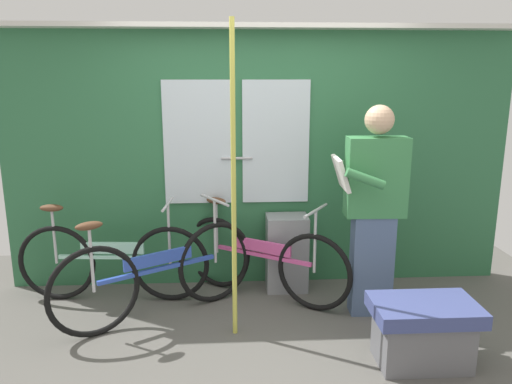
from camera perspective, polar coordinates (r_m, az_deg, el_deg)
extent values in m
cube|color=#56544F|center=(3.84, 1.48, -17.30)|extent=(5.57, 4.00, 0.04)
cube|color=#2D6B42|center=(4.57, 0.32, 3.47)|extent=(4.57, 0.08, 2.31)
cube|color=silver|center=(4.49, -6.70, 5.59)|extent=(0.60, 0.02, 1.10)
cube|color=silver|center=(4.50, 2.27, 5.70)|extent=(0.60, 0.02, 1.10)
cylinder|color=#B2B2B7|center=(4.48, -2.18, 3.87)|extent=(0.28, 0.02, 0.02)
cube|color=silver|center=(4.42, 0.42, 18.41)|extent=(4.57, 0.28, 0.04)
torus|color=black|center=(4.35, -4.63, -8.00)|extent=(0.63, 0.41, 0.71)
torus|color=black|center=(3.97, -17.99, -10.79)|extent=(0.63, 0.41, 0.71)
cube|color=#2D4CB2|center=(4.11, -11.02, -8.62)|extent=(0.86, 0.55, 0.03)
cube|color=#2D4CB2|center=(4.08, -11.07, -7.45)|extent=(0.50, 0.33, 0.10)
cylinder|color=#B7B7BC|center=(3.88, -18.26, -7.32)|extent=(0.02, 0.02, 0.51)
ellipsoid|color=brown|center=(3.80, -18.54, -3.68)|extent=(0.22, 0.18, 0.06)
cylinder|color=#B7B7BC|center=(4.26, -4.70, -4.53)|extent=(0.02, 0.02, 0.55)
cylinder|color=#B7B7BC|center=(4.18, -4.78, -0.91)|extent=(0.25, 0.39, 0.02)
torus|color=black|center=(4.41, -9.76, -8.09)|extent=(0.68, 0.10, 0.67)
torus|color=black|center=(4.70, -21.78, -7.54)|extent=(0.68, 0.10, 0.67)
cube|color=#9EDBC6|center=(4.51, -16.01, -7.14)|extent=(0.94, 0.10, 0.03)
cube|color=#9EDBC6|center=(4.48, -16.08, -6.15)|extent=(0.54, 0.07, 0.10)
cylinder|color=#B7B7BC|center=(4.62, -22.04, -4.66)|extent=(0.02, 0.02, 0.50)
ellipsoid|color=brown|center=(4.55, -22.32, -1.69)|extent=(0.21, 0.11, 0.06)
cylinder|color=#B7B7BC|center=(4.32, -9.90, -4.78)|extent=(0.02, 0.02, 0.54)
cylinder|color=#B7B7BC|center=(4.25, -10.04, -1.35)|extent=(0.06, 0.44, 0.02)
torus|color=black|center=(4.21, 6.66, -9.09)|extent=(0.59, 0.40, 0.67)
torus|color=black|center=(4.64, -4.46, -6.88)|extent=(0.59, 0.40, 0.67)
cube|color=#D14C93|center=(4.39, 0.82, -7.24)|extent=(0.79, 0.52, 0.03)
cube|color=#D14C93|center=(4.36, 0.82, -6.25)|extent=(0.46, 0.31, 0.10)
cylinder|color=#B7B7BC|center=(4.56, -4.52, -3.98)|extent=(0.02, 0.02, 0.49)
ellipsoid|color=brown|center=(4.50, -4.57, -0.99)|extent=(0.22, 0.18, 0.06)
cylinder|color=#B7B7BC|center=(4.12, 6.76, -5.67)|extent=(0.02, 0.02, 0.53)
cylinder|color=#B7B7BC|center=(4.04, 6.86, -2.10)|extent=(0.26, 0.38, 0.02)
cube|color=slate|center=(4.22, 13.03, -8.09)|extent=(0.33, 0.19, 0.84)
cube|color=#387F47|center=(4.02, 13.57, 1.67)|extent=(0.48, 0.21, 0.63)
sphere|color=tan|center=(3.95, 13.92, 8.02)|extent=(0.23, 0.23, 0.23)
cube|color=silver|center=(3.95, 9.66, 2.12)|extent=(0.12, 0.34, 0.26)
cylinder|color=#387F47|center=(3.78, 12.35, 1.49)|extent=(0.31, 0.08, 0.17)
cylinder|color=#387F47|center=(4.18, 11.00, 2.68)|extent=(0.31, 0.08, 0.17)
cube|color=gray|center=(4.59, 3.52, -6.93)|extent=(0.37, 0.28, 0.70)
cylinder|color=#C6C14C|center=(3.57, -2.57, 0.66)|extent=(0.04, 0.04, 2.31)
cube|color=#3D477F|center=(3.61, 18.70, -12.59)|extent=(0.70, 0.44, 0.10)
cube|color=slate|center=(3.71, 18.43, -15.73)|extent=(0.60, 0.36, 0.35)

